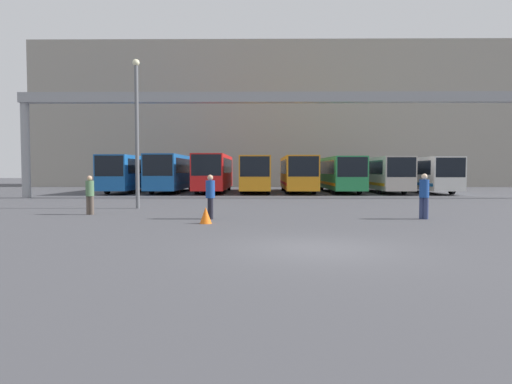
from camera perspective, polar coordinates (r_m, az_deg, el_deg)
The scene contains 16 objects.
ground_plane at distance 11.73m, azimuth 7.63°, elevation -7.08°, with size 200.00×200.00×0.00m, color #47474C.
building_backdrop at distance 59.67m, azimuth 1.97°, elevation 9.08°, with size 57.28×12.00×17.11m.
overhead_gantry at distance 32.62m, azimuth 3.14°, elevation 10.48°, with size 36.87×0.80×7.43m.
bus_slot_0 at distance 42.69m, azimuth -15.35°, elevation 2.48°, with size 2.46×12.03×3.21m.
bus_slot_1 at distance 41.78m, azimuth -10.40°, elevation 2.58°, with size 2.56×11.95×3.28m.
bus_slot_2 at distance 41.36m, azimuth -5.26°, elevation 2.63°, with size 2.56×12.20×3.30m.
bus_slot_3 at distance 40.67m, azimuth -0.05°, elevation 2.52°, with size 2.51×11.26×3.15m.
bus_slot_4 at distance 40.95m, azimuth 5.21°, elevation 2.52°, with size 2.59×11.54×3.16m.
bus_slot_5 at distance 41.67m, azimuth 10.34°, elevation 2.43°, with size 2.57×12.04×3.09m.
bus_slot_6 at distance 42.52m, azimuth 15.32°, elevation 2.38°, with size 2.45×12.15×3.08m.
bus_slot_7 at distance 42.80m, azimuth 20.49°, elevation 2.27°, with size 2.50×10.40×3.05m.
pedestrian_mid_right at distance 21.70m, azimuth -20.05°, elevation -0.23°, with size 0.36×0.36×1.75m.
pedestrian_near_left at distance 19.75m, azimuth 20.27°, elevation -0.36°, with size 0.38×0.38×1.85m.
pedestrian_near_center at distance 18.64m, azimuth -5.73°, elevation -0.44°, with size 0.38×0.38×1.81m.
traffic_cone at distance 17.13m, azimuth -6.31°, elevation -2.91°, with size 0.45×0.45×0.62m.
lamp_post at distance 24.54m, azimuth -14.67°, elevation 7.83°, with size 0.36×0.36×7.68m.
Camera 1 is at (-1.43, -11.47, 2.00)m, focal length 32.00 mm.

